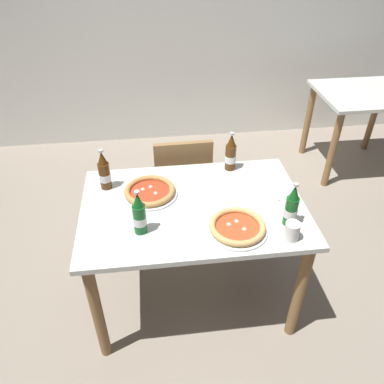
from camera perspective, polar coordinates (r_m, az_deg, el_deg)
The scene contains 13 objects.
ground_plane at distance 2.59m, azimuth 0.14°, elevation -14.99°, with size 8.00×8.00×0.00m, color gray.
back_wall_tiled at distance 3.86m, azimuth -4.32°, elevation 25.83°, with size 7.00×0.10×2.60m, color white.
dining_table_main at distance 2.12m, azimuth 0.16°, elevation -4.35°, with size 1.20×0.80×0.75m.
chair_behind_table at distance 2.70m, azimuth -1.55°, elevation 1.68°, with size 0.41×0.41×0.85m.
dining_table_background at distance 3.78m, azimuth 24.00°, elevation 11.28°, with size 0.80×0.70×0.75m.
pizza_margherita_near at distance 2.12m, azimuth -6.34°, elevation 0.05°, with size 0.31×0.31×0.04m.
pizza_marinara_far at distance 1.90m, azimuth 6.80°, elevation -5.26°, with size 0.30×0.30×0.04m.
beer_bottle_left at distance 2.17m, azimuth -13.00°, elevation 2.91°, with size 0.07×0.07×0.25m.
beer_bottle_center at distance 1.84m, azimuth -7.90°, elevation -3.44°, with size 0.07×0.07×0.25m.
beer_bottle_right at distance 2.29m, azimuth 5.80°, elevation 5.69°, with size 0.07×0.07×0.25m.
beer_bottle_extra at distance 1.93m, azimuth 14.67°, elevation -2.23°, with size 0.07×0.07×0.25m.
napkin_with_cutlery at distance 2.19m, azimuth 11.24°, elevation 0.13°, with size 0.19×0.19×0.01m.
paper_cup at distance 1.89m, azimuth 14.74°, elevation -5.68°, with size 0.07×0.07×0.10m, color white.
Camera 1 is at (-0.20, -1.58, 2.04)m, focal length 35.62 mm.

